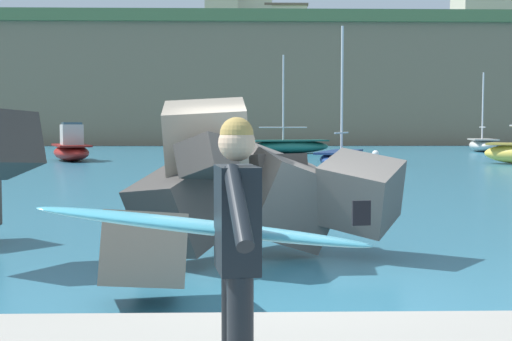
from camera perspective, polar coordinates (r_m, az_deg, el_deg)
ground_plane at (r=8.00m, az=1.63°, el=-10.30°), size 400.00×400.00×0.00m
breakwater_jetty at (r=9.77m, az=-16.14°, el=-1.75°), size 32.69×6.23×2.39m
surfer_with_board at (r=3.84m, az=-2.41°, el=-6.42°), size 2.12×1.29×1.78m
boat_near_right at (r=46.53m, az=2.90°, el=2.16°), size 6.20×3.34×6.95m
boat_mid_left at (r=38.19m, az=-15.81°, el=1.84°), size 3.55×5.35×2.16m
boat_mid_centre at (r=32.52m, az=7.32°, el=1.20°), size 3.38×5.74×6.88m
boat_mid_right at (r=52.70m, az=19.16°, el=2.16°), size 2.71×4.58×6.03m
mooring_buoy_inner at (r=33.54m, az=-4.06°, el=0.93°), size 0.44×0.44×0.44m
mooring_buoy_middle at (r=41.46m, az=10.38°, el=1.45°), size 0.44×0.44×0.44m
headland_bluff at (r=86.54m, az=12.66°, el=6.96°), size 111.75×39.32×13.34m
station_building_west at (r=91.88m, az=2.49°, el=12.52°), size 5.77×8.25×4.70m
station_building_central at (r=85.71m, az=-2.97°, el=13.78°), size 4.26×7.69×6.57m
station_building_east at (r=90.92m, az=-1.01°, el=13.15°), size 7.51×6.68×6.39m
station_building_annex at (r=81.37m, az=19.27°, el=13.22°), size 6.46×5.65×4.11m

